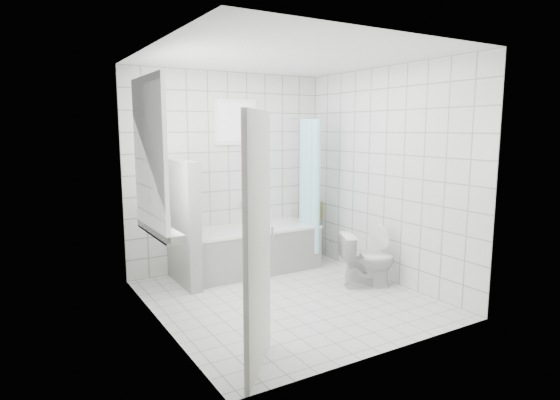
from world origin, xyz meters
TOP-DOWN VIEW (x-y plane):
  - ground at (0.00, 0.00)m, footprint 3.00×3.00m
  - ceiling at (0.00, 0.00)m, footprint 3.00×3.00m
  - wall_back at (0.00, 1.50)m, footprint 2.80×0.02m
  - wall_front at (0.00, -1.50)m, footprint 2.80×0.02m
  - wall_left at (-1.40, 0.00)m, footprint 0.02×3.00m
  - wall_right at (1.40, 0.00)m, footprint 0.02×3.00m
  - window_left at (-1.35, 0.30)m, footprint 0.01×0.90m
  - window_back at (0.10, 1.46)m, footprint 0.50×0.01m
  - window_sill at (-1.31, 0.30)m, footprint 0.18×1.02m
  - door at (-0.99, -1.17)m, footprint 0.55×0.64m
  - bathtub at (0.13, 1.12)m, footprint 1.75×0.77m
  - partition_wall at (-0.81, 1.07)m, footprint 0.15×0.85m
  - tiled_ledge at (1.27, 1.38)m, footprint 0.40×0.24m
  - toilet at (1.03, -0.14)m, footprint 0.72×0.59m
  - curtain_rod at (0.95, 1.10)m, footprint 0.02×0.80m
  - shower_curtain at (0.95, 0.97)m, footprint 0.14×0.48m
  - tub_faucet at (0.23, 1.46)m, footprint 0.18×0.06m
  - sill_bottles at (-1.30, 0.31)m, footprint 0.20×0.40m
  - ledge_bottles at (1.27, 1.35)m, footprint 0.21×0.17m

SIDE VIEW (x-z plane):
  - ground at x=0.00m, z-range 0.00..0.00m
  - tiled_ledge at x=1.27m, z-range 0.00..0.55m
  - bathtub at x=0.13m, z-range 0.00..0.58m
  - toilet at x=1.03m, z-range 0.00..0.65m
  - ledge_bottles at x=1.27m, z-range 0.54..0.79m
  - partition_wall at x=-0.81m, z-range 0.00..1.50m
  - tub_faucet at x=0.23m, z-range 0.82..0.88m
  - window_sill at x=-1.31m, z-range 0.82..0.90m
  - door at x=-0.99m, z-range 0.00..2.00m
  - sill_bottles at x=-1.30m, z-range 0.86..1.19m
  - shower_curtain at x=0.95m, z-range 0.21..1.99m
  - wall_back at x=0.00m, z-range 0.00..2.60m
  - wall_front at x=0.00m, z-range 0.00..2.60m
  - wall_left at x=-1.40m, z-range 0.00..2.60m
  - wall_right at x=1.40m, z-range 0.00..2.60m
  - window_left at x=-1.35m, z-range 0.90..2.30m
  - window_back at x=0.10m, z-range 1.70..2.20m
  - curtain_rod at x=0.95m, z-range 1.99..2.01m
  - ceiling at x=0.00m, z-range 2.60..2.60m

